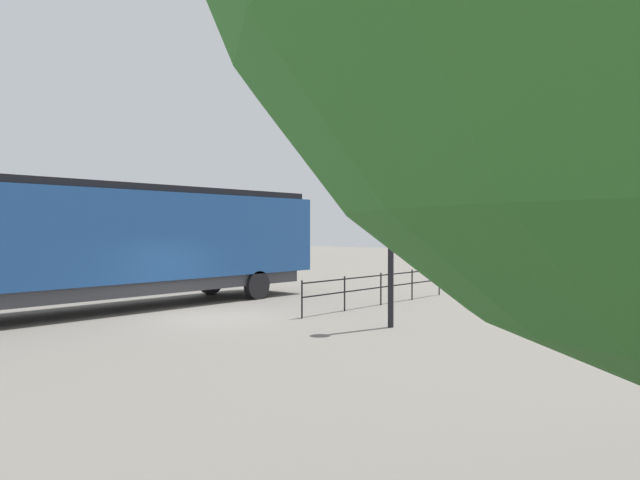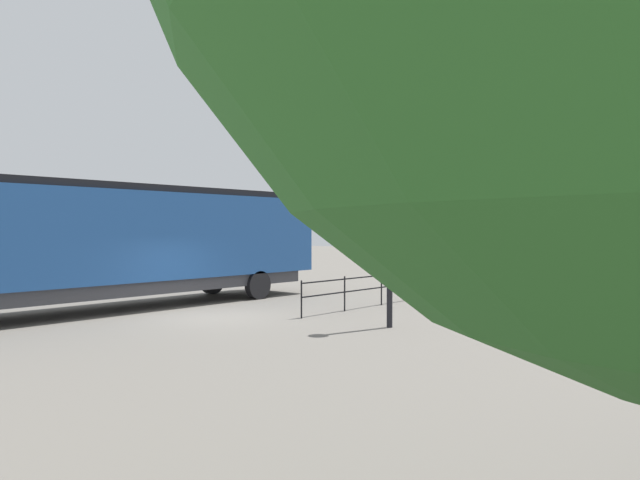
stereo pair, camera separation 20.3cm
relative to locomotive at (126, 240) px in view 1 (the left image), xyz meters
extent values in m
plane|color=#666059|center=(3.79, 0.60, -2.36)|extent=(120.00, 120.00, 0.00)
cube|color=navy|center=(0.00, -0.48, 0.12)|extent=(3.11, 16.33, 2.96)
cube|color=black|center=(0.00, 6.63, -0.32)|extent=(2.99, 2.11, 2.07)
cube|color=black|center=(0.00, -0.48, 1.72)|extent=(2.80, 15.68, 0.24)
cube|color=#38383D|center=(0.00, -0.48, -1.58)|extent=(2.80, 15.02, 0.45)
cylinder|color=black|center=(-1.41, 4.75, -1.81)|extent=(0.30, 1.10, 1.10)
cylinder|color=black|center=(1.41, 4.75, -1.81)|extent=(0.30, 1.10, 1.10)
cylinder|color=black|center=(9.00, 2.63, 0.43)|extent=(0.16, 0.16, 5.58)
sphere|color=silver|center=(9.00, 2.63, 3.38)|extent=(0.51, 0.51, 0.51)
cube|color=black|center=(6.05, 6.42, -1.29)|extent=(0.04, 8.37, 0.04)
cube|color=black|center=(6.05, 6.42, -1.72)|extent=(0.04, 8.37, 0.04)
cylinder|color=black|center=(6.05, 2.24, -1.78)|extent=(0.05, 0.05, 1.16)
cylinder|color=black|center=(6.05, 4.33, -1.78)|extent=(0.05, 0.05, 1.16)
cylinder|color=black|center=(6.05, 6.42, -1.78)|extent=(0.05, 0.05, 1.16)
cylinder|color=black|center=(6.05, 8.52, -1.78)|extent=(0.05, 0.05, 1.16)
cylinder|color=black|center=(6.05, 10.61, -1.78)|extent=(0.05, 0.05, 1.16)
camera|label=1|loc=(18.14, -11.02, 0.36)|focal=33.28mm
camera|label=2|loc=(18.29, -10.89, 0.36)|focal=33.28mm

